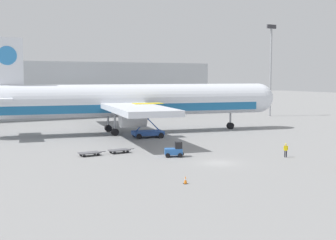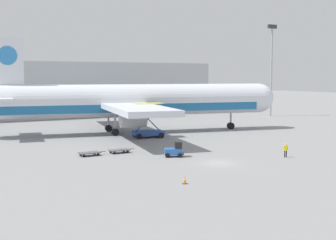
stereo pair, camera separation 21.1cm
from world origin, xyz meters
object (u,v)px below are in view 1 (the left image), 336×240
at_px(light_mast, 271,64).
at_px(scissor_lift_loader, 148,125).
at_px(airplane_main, 129,101).
at_px(baggage_tug_mid, 175,150).
at_px(baggage_dolly_second, 119,150).
at_px(baggage_dolly_lead, 90,153).
at_px(ground_crew_near, 286,149).
at_px(traffic_cone_near, 185,180).

relative_size(light_mast, scissor_lift_loader, 4.01).
relative_size(airplane_main, baggage_tug_mid, 20.48).
bearing_deg(light_mast, baggage_dolly_second, -149.62).
distance_m(scissor_lift_loader, baggage_dolly_second, 16.51).
bearing_deg(baggage_dolly_lead, airplane_main, 51.43).
relative_size(airplane_main, ground_crew_near, 31.53).
xyz_separation_m(light_mast, ground_crew_near, (-40.78, -48.02, -12.59)).
relative_size(airplane_main, baggage_dolly_lead, 15.45).
bearing_deg(traffic_cone_near, baggage_dolly_second, 84.75).
bearing_deg(baggage_dolly_second, airplane_main, 60.08).
relative_size(scissor_lift_loader, baggage_dolly_lead, 1.59).
bearing_deg(airplane_main, baggage_dolly_lead, -115.53).
height_order(baggage_dolly_second, ground_crew_near, ground_crew_near).
height_order(baggage_dolly_lead, ground_crew_near, ground_crew_near).
height_order(airplane_main, scissor_lift_loader, airplane_main).
height_order(light_mast, ground_crew_near, light_mast).
xyz_separation_m(scissor_lift_loader, baggage_tug_mid, (-5.72, -18.69, -1.34)).
xyz_separation_m(ground_crew_near, traffic_cone_near, (-19.24, -6.13, -0.70)).
bearing_deg(airplane_main, scissor_lift_loader, -77.98).
height_order(baggage_dolly_lead, traffic_cone_near, traffic_cone_near).
relative_size(scissor_lift_loader, baggage_tug_mid, 2.10).
distance_m(baggage_dolly_second, traffic_cone_near, 20.13).
height_order(airplane_main, baggage_dolly_second, airplane_main).
distance_m(scissor_lift_loader, baggage_tug_mid, 19.59).
bearing_deg(airplane_main, ground_crew_near, -67.00).
bearing_deg(ground_crew_near, scissor_lift_loader, 139.74).
bearing_deg(traffic_cone_near, ground_crew_near, 17.68).
bearing_deg(scissor_lift_loader, ground_crew_near, -64.03).
xyz_separation_m(baggage_dolly_second, ground_crew_near, (17.40, -13.91, 0.69)).
distance_m(airplane_main, ground_crew_near, 34.55).
xyz_separation_m(scissor_lift_loader, traffic_cone_near, (-12.66, -32.38, -1.83)).
bearing_deg(baggage_dolly_second, baggage_tug_mid, -52.44).
xyz_separation_m(light_mast, baggage_dolly_second, (-58.18, -34.10, -13.28)).
distance_m(baggage_tug_mid, baggage_dolly_second, 8.16).
distance_m(ground_crew_near, traffic_cone_near, 20.21).
relative_size(baggage_dolly_second, ground_crew_near, 2.04).
bearing_deg(light_mast, ground_crew_near, -130.34).
height_order(scissor_lift_loader, ground_crew_near, scissor_lift_loader).
xyz_separation_m(baggage_tug_mid, baggage_dolly_second, (-5.09, 6.36, -0.49)).
bearing_deg(airplane_main, traffic_cone_near, -95.77).
xyz_separation_m(light_mast, scissor_lift_loader, (-47.37, -21.77, -11.45)).
xyz_separation_m(scissor_lift_loader, baggage_dolly_second, (-10.82, -12.33, -1.82)).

